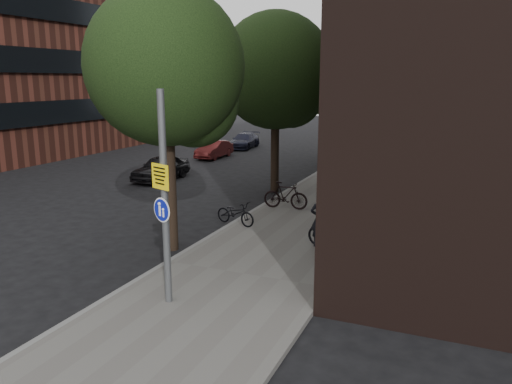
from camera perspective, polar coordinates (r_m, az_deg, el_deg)
The scene contains 15 objects.
ground at distance 10.40m, azimuth -10.72°, elevation -15.90°, with size 120.00×120.00×0.00m, color black.
sidewalk at distance 18.85m, azimuth 6.97°, elevation -2.36°, with size 4.50×60.00×0.12m, color #605D59.
curb_edge at distance 19.56m, azimuth 0.63°, elevation -1.69°, with size 0.15×60.00×0.13m, color slate.
street_tree_near at distance 14.41m, azimuth -9.73°, elevation 13.23°, with size 4.40×4.40×7.50m.
street_tree_mid at distance 22.06m, azimuth 2.55°, elevation 13.18°, with size 5.00×5.00×7.80m.
street_tree_far at distance 30.65m, azimuth 8.63°, elevation 12.94°, with size 5.00×5.00×7.80m.
signpost at distance 10.78m, azimuth -10.39°, elevation -0.77°, with size 0.51×0.21×4.64m.
pedestrian at distance 14.73m, azimuth 7.37°, elevation -3.16°, with size 0.59×0.39×1.63m, color black.
parked_bike_facade_near at distance 14.54m, azimuth 9.23°, elevation -4.76°, with size 0.65×1.87×0.98m, color black.
parked_bike_facade_far at distance 17.25m, azimuth 11.54°, elevation -2.22°, with size 0.42×1.48×0.89m, color black.
parked_bike_curb_near at distance 16.89m, azimuth -2.37°, elevation -2.42°, with size 0.54×1.55×0.81m, color black.
parked_bike_curb_far at distance 18.97m, azimuth 3.40°, elevation -0.39°, with size 0.49×1.72×1.04m, color black.
parked_car_near at distance 25.47m, azimuth -10.82°, elevation 2.75°, with size 1.46×3.62×1.23m, color black.
parked_car_mid at distance 32.18m, azimuth -4.80°, elevation 4.87°, with size 1.17×3.35×1.10m, color maroon.
parked_car_far at distance 36.76m, azimuth -1.38°, elevation 5.88°, with size 1.52×3.74×1.09m, color black.
Camera 1 is at (5.22, -7.51, 4.95)m, focal length 35.00 mm.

